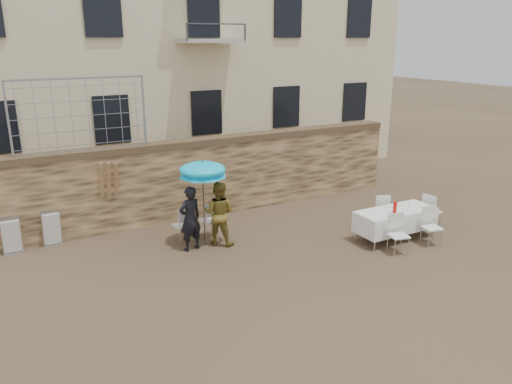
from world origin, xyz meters
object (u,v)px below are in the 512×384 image
table_chair_front_left (399,235)px  chair_stack_right (51,227)px  banquet_table (396,211)px  table_chair_side (432,211)px  couple_chair_left (183,224)px  couple_chair_right (208,219)px  soda_bottle (395,208)px  woman_dress (219,213)px  man_suit (190,219)px  umbrella (203,172)px  table_chair_front_right (432,227)px  chair_stack_left (11,234)px  table_chair_back (380,210)px

table_chair_front_left → chair_stack_right: (-7.16, 4.50, -0.02)m
banquet_table → table_chair_side: table_chair_side is taller
couple_chair_left → couple_chair_right: same height
soda_bottle → chair_stack_right: 8.52m
banquet_table → woman_dress: bearing=156.1°
chair_stack_right → woman_dress: bearing=-27.8°
couple_chair_right → table_chair_side: bearing=150.1°
man_suit → umbrella: size_ratio=0.80×
man_suit → chair_stack_right: bearing=-45.6°
umbrella → woman_dress: bearing=-15.9°
soda_bottle → table_chair_front_left: (-0.40, -0.60, -0.43)m
couple_chair_right → chair_stack_right: 3.88m
woman_dress → table_chair_front_right: woman_dress is taller
umbrella → soda_bottle: (4.24, -2.06, -0.97)m
chair_stack_left → table_chair_front_right: bearing=-26.2°
soda_bottle → table_chair_front_left: bearing=-123.7°
man_suit → chair_stack_left: bearing=-38.9°
table_chair_front_left → chair_stack_left: size_ratio=1.04×
couple_chair_right → chair_stack_left: size_ratio=1.04×
umbrella → table_chair_front_right: size_ratio=2.07×
chair_stack_right → table_chair_front_right: bearing=-28.6°
table_chair_back → table_chair_side: bearing=170.7°
banquet_table → chair_stack_left: size_ratio=2.28×
chair_stack_right → man_suit: bearing=-33.6°
table_chair_side → chair_stack_left: table_chair_side is taller
table_chair_front_right → couple_chair_right: bearing=158.7°
table_chair_front_right → man_suit: bearing=166.9°
woman_dress → soda_bottle: bearing=-164.9°
couple_chair_left → chair_stack_left: bearing=-29.5°
table_chair_front_right → chair_stack_left: bearing=166.3°
man_suit → table_chair_front_right: 5.94m
soda_bottle → table_chair_back: bearing=67.2°
umbrella → table_chair_front_left: size_ratio=2.07×
banquet_table → table_chair_side: (1.40, 0.10, -0.25)m
man_suit → chair_stack_right: (-2.92, 1.94, -0.34)m
woman_dress → table_chair_front_left: size_ratio=1.68×
woman_dress → banquet_table: bearing=-162.1°
woman_dress → chair_stack_left: size_ratio=1.75×
banquet_table → chair_stack_right: chair_stack_right is taller
woman_dress → table_chair_front_left: woman_dress is taller
couple_chair_left → soda_bottle: bearing=142.0°
table_chair_back → table_chair_front_right: bearing=121.9°
banquet_table → soda_bottle: bearing=-143.1°
chair_stack_right → couple_chair_right: bearing=-21.0°
couple_chair_left → soda_bottle: 5.30m
banquet_table → chair_stack_left: (-8.66, 3.75, -0.27)m
chair_stack_right → table_chair_back: bearing=-20.3°
soda_bottle → table_chair_side: (1.60, 0.25, -0.43)m
couple_chair_right → table_chair_back: same height
man_suit → table_chair_back: (5.04, -1.01, -0.32)m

